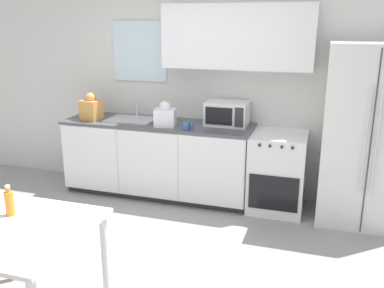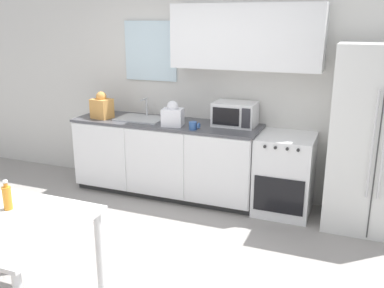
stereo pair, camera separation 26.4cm
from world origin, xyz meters
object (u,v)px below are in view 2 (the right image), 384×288
(dining_table, at_px, (11,235))
(coffee_mug, at_px, (194,126))
(oven_range, at_px, (284,174))
(microwave, at_px, (235,114))
(drink_bottle, at_px, (7,197))
(refrigerator, at_px, (377,140))

(dining_table, bearing_deg, coffee_mug, 77.75)
(oven_range, relative_size, coffee_mug, 7.12)
(microwave, xyz_separation_m, coffee_mug, (-0.37, -0.36, -0.09))
(oven_range, bearing_deg, coffee_mug, -166.27)
(oven_range, relative_size, dining_table, 0.89)
(oven_range, distance_m, coffee_mug, 1.15)
(dining_table, relative_size, drink_bottle, 4.39)
(oven_range, height_order, dining_table, oven_range)
(oven_range, xyz_separation_m, dining_table, (-1.49, -2.51, 0.21))
(refrigerator, relative_size, coffee_mug, 15.16)
(microwave, distance_m, coffee_mug, 0.53)
(dining_table, height_order, drink_bottle, drink_bottle)
(oven_range, height_order, microwave, microwave)
(dining_table, distance_m, drink_bottle, 0.29)
(refrigerator, relative_size, dining_table, 1.89)
(dining_table, bearing_deg, refrigerator, 46.12)
(dining_table, xyz_separation_m, drink_bottle, (-0.15, 0.15, 0.20))
(drink_bottle, bearing_deg, oven_range, 55.28)
(refrigerator, xyz_separation_m, microwave, (-1.53, 0.14, 0.11))
(drink_bottle, bearing_deg, microwave, 67.77)
(refrigerator, relative_size, drink_bottle, 8.30)
(coffee_mug, height_order, dining_table, coffee_mug)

